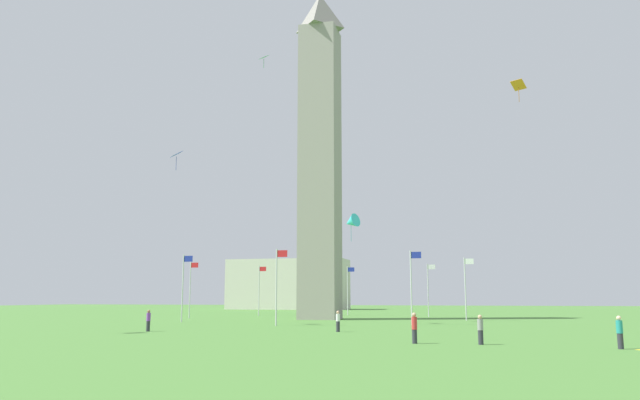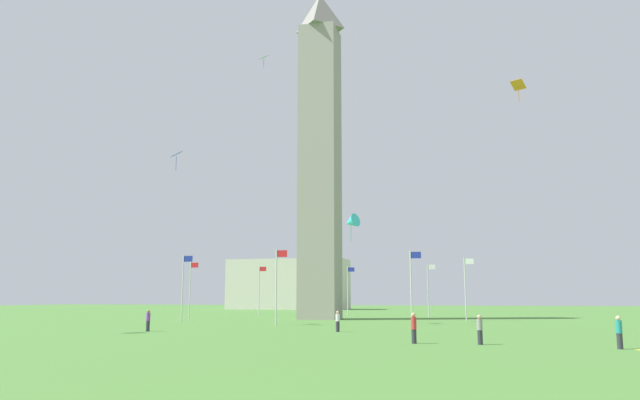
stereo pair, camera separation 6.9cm
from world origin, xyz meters
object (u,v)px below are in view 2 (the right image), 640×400
flagpole_ne (429,287)px  flagpole_sw (183,285)px  kite_green_diamond (264,58)px  flagpole_e (348,288)px  flagpole_se (260,288)px  flagpole_nw (412,283)px  person_purple_shirt (148,321)px  kite_cyan_delta (351,222)px  person_red_shirt (414,328)px  kite_orange_diamond (518,86)px  flagpole_w (277,283)px  kite_blue_diamond (176,155)px  person_teal_shirt (619,333)px  flagpole_n (466,286)px  obelisk_monument (320,150)px  distant_building (289,284)px  person_white_shirt (338,321)px  person_gray_shirt (480,330)px  flagpole_s (191,287)px

flagpole_ne → flagpole_sw: (-24.43, -24.43, 0.00)m
flagpole_ne → kite_green_diamond: bearing=-122.9°
flagpole_e → flagpole_se: same height
kite_green_diamond → flagpole_ne: bearing=57.1°
flagpole_se → flagpole_nw: bearing=-45.0°
person_purple_shirt → kite_cyan_delta: kite_cyan_delta is taller
person_red_shirt → kite_orange_diamond: size_ratio=0.96×
flagpole_w → kite_blue_diamond: (-10.29, -1.30, 12.75)m
flagpole_nw → kite_orange_diamond: 21.06m
person_red_shirt → kite_blue_diamond: 34.39m
flagpole_ne → person_purple_shirt: bearing=-115.0°
person_teal_shirt → kite_green_diamond: (-28.71, 25.50, 28.04)m
flagpole_w → person_red_shirt: size_ratio=4.09×
flagpole_n → obelisk_monument: bearing=180.0°
obelisk_monument → kite_cyan_delta: (6.15, -11.57, -10.79)m
flagpole_nw → obelisk_monument: bearing=135.2°
person_red_shirt → distant_building: size_ratio=0.07×
flagpole_e → person_white_shirt: 43.74m
person_gray_shirt → kite_blue_diamond: size_ratio=0.85×
person_white_shirt → kite_blue_diamond: size_ratio=0.82×
person_white_shirt → flagpole_w: bearing=17.9°
flagpole_sw → person_teal_shirt: (37.42, -25.38, -3.14)m
flagpole_ne → distant_building: 56.75m
kite_orange_diamond → flagpole_e: bearing=120.9°
flagpole_n → person_purple_shirt: size_ratio=4.31×
obelisk_monument → distant_building: bearing=110.4°
flagpole_s → flagpole_w: 24.43m
flagpole_sw → flagpole_ne: bearing=45.0°
person_red_shirt → person_purple_shirt: 22.73m
flagpole_n → person_gray_shirt: flagpole_n is taller
person_red_shirt → kite_green_diamond: bearing=9.5°
person_white_shirt → person_purple_shirt: bearing=77.1°
person_gray_shirt → flagpole_n: bearing=-12.7°
flagpole_n → person_teal_shirt: flagpole_n is taller
person_gray_shirt → obelisk_monument: bearing=12.5°
flagpole_w → flagpole_s: bearing=135.0°
flagpole_n → distant_building: 69.65m
person_white_shirt → kite_green_diamond: bearing=14.9°
flagpole_nw → kite_orange_diamond: (10.22, -8.02, 16.58)m
flagpole_w → person_gray_shirt: flagpole_w is taller
flagpole_ne → kite_green_diamond: (-15.72, -24.31, 24.90)m
person_teal_shirt → kite_cyan_delta: size_ratio=0.59×
flagpole_se → person_purple_shirt: bearing=-82.6°
flagpole_n → person_gray_shirt: (0.96, -36.24, -3.15)m
flagpole_nw → flagpole_e: bearing=112.5°
flagpole_ne → kite_blue_diamond: bearing=-126.2°
flagpole_se → kite_orange_diamond: (34.65, -32.45, 16.58)m
obelisk_monument → person_red_shirt: (14.60, -36.32, -20.23)m
person_teal_shirt → person_purple_shirt: bearing=54.8°
flagpole_nw → distant_building: size_ratio=0.28×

